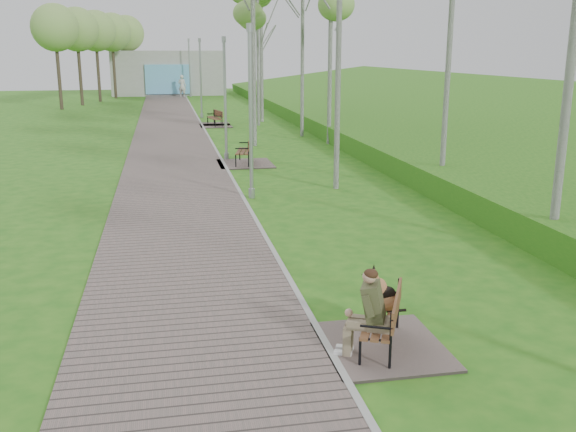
{
  "coord_description": "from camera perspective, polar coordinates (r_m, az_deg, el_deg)",
  "views": [
    {
      "loc": [
        -2.05,
        -11.38,
        3.94
      ],
      "look_at": [
        0.12,
        -0.15,
        1.0
      ],
      "focal_mm": 40.0,
      "sensor_mm": 36.0,
      "label": 1
    }
  ],
  "objects": [
    {
      "name": "lamp_post_third",
      "position": [
        39.74,
        -7.76,
        11.79
      ],
      "size": [
        0.18,
        0.18,
        4.7
      ],
      "color": "#9DA0A5",
      "rests_on": "ground"
    },
    {
      "name": "bench_far",
      "position": [
        35.22,
        -6.5,
        8.23
      ],
      "size": [
        1.68,
        1.87,
        1.03
      ],
      "color": "#665952",
      "rests_on": "ground"
    },
    {
      "name": "ground",
      "position": [
        12.21,
        -0.67,
        -4.38
      ],
      "size": [
        120.0,
        120.0,
        0.0
      ],
      "primitive_type": "plane",
      "color": "#256718",
      "rests_on": "ground"
    },
    {
      "name": "pedestrian_near",
      "position": [
        58.66,
        -9.39,
        11.34
      ],
      "size": [
        0.82,
        0.68,
        1.94
      ],
      "primitive_type": "imported",
      "rotation": [
        0.0,
        0.0,
        2.78
      ],
      "color": "silver",
      "rests_on": "ground"
    },
    {
      "name": "bench_main",
      "position": [
        8.84,
        8.03,
        -9.35
      ],
      "size": [
        1.63,
        1.81,
        1.42
      ],
      "color": "#665952",
      "rests_on": "ground"
    },
    {
      "name": "kerb",
      "position": [
        33.17,
        -7.37,
        7.54
      ],
      "size": [
        0.1,
        67.0,
        0.05
      ],
      "primitive_type": "cube",
      "color": "#999993",
      "rests_on": "ground"
    },
    {
      "name": "lamp_post_far",
      "position": [
        58.77,
        -8.73,
        12.72
      ],
      "size": [
        0.19,
        0.19,
        5.03
      ],
      "color": "#9DA0A5",
      "rests_on": "ground"
    },
    {
      "name": "lamp_post_near",
      "position": [
        17.42,
        -3.33,
        8.58
      ],
      "size": [
        0.18,
        0.18,
        4.65
      ],
      "color": "#9DA0A5",
      "rests_on": "ground"
    },
    {
      "name": "bench_third",
      "position": [
        36.09,
        -6.57,
        8.36
      ],
      "size": [
        1.61,
        1.79,
        0.99
      ],
      "color": "#665952",
      "rests_on": "ground"
    },
    {
      "name": "lamp_post_second",
      "position": [
        23.94,
        -5.6,
        9.92
      ],
      "size": [
        0.17,
        0.17,
        4.46
      ],
      "color": "#9DA0A5",
      "rests_on": "ground"
    },
    {
      "name": "building_north",
      "position": [
        62.38,
        -10.67,
        12.4
      ],
      "size": [
        10.0,
        5.2,
        4.0
      ],
      "color": "#9E9E99",
      "rests_on": "ground"
    },
    {
      "name": "birch_far_c",
      "position": [
        43.44,
        -3.28,
        18.6
      ],
      "size": [
        2.28,
        2.28,
        9.06
      ],
      "color": "silver",
      "rests_on": "ground"
    },
    {
      "name": "walkway",
      "position": [
        33.11,
        -10.42,
        7.4
      ],
      "size": [
        3.5,
        67.0,
        0.04
      ],
      "primitive_type": "cube",
      "color": "#665952",
      "rests_on": "ground"
    },
    {
      "name": "birch_mid_c",
      "position": [
        35.42,
        -2.74,
        17.92
      ],
      "size": [
        2.68,
        2.68,
        7.78
      ],
      "color": "silver",
      "rests_on": "ground"
    },
    {
      "name": "bench_second",
      "position": [
        23.13,
        -3.92,
        5.14
      ],
      "size": [
        1.91,
        2.13,
        1.18
      ],
      "color": "#665952",
      "rests_on": "ground"
    },
    {
      "name": "embankment",
      "position": [
        34.6,
        13.22,
        7.52
      ],
      "size": [
        14.0,
        70.0,
        1.6
      ],
      "primitive_type": "cube",
      "color": "#518F24",
      "rests_on": "ground"
    }
  ]
}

